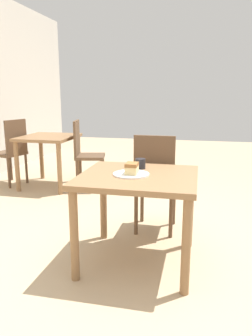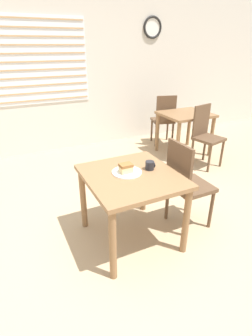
% 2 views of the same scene
% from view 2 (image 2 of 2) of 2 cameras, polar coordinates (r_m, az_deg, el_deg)
% --- Properties ---
extents(ground_plane, '(14.00, 14.00, 0.00)m').
position_cam_2_polar(ground_plane, '(2.49, 0.94, -19.26)').
color(ground_plane, tan).
extents(wall_back, '(10.00, 0.10, 2.80)m').
position_cam_2_polar(wall_back, '(4.69, -16.95, 20.15)').
color(wall_back, beige).
rests_on(wall_back, ground_plane).
extents(dining_table_near, '(0.80, 0.86, 0.70)m').
position_cam_2_polar(dining_table_near, '(2.37, 1.16, -3.80)').
color(dining_table_near, olive).
rests_on(dining_table_near, ground_plane).
extents(dining_table_far, '(0.79, 0.70, 0.71)m').
position_cam_2_polar(dining_table_far, '(4.59, 12.76, 10.03)').
color(dining_table_far, olive).
rests_on(dining_table_far, ground_plane).
extents(chair_near_window, '(0.38, 0.38, 0.93)m').
position_cam_2_polar(chair_near_window, '(2.67, 12.95, -3.12)').
color(chair_near_window, brown).
rests_on(chair_near_window, ground_plane).
extents(chair_far_corner, '(0.45, 0.45, 0.93)m').
position_cam_2_polar(chair_far_corner, '(4.21, 16.94, 7.09)').
color(chair_far_corner, brown).
rests_on(chair_far_corner, ground_plane).
extents(chair_far_opposite, '(0.47, 0.47, 0.93)m').
position_cam_2_polar(chair_far_opposite, '(4.98, 8.23, 10.67)').
color(chair_far_opposite, brown).
rests_on(chair_far_opposite, ground_plane).
extents(plate, '(0.27, 0.27, 0.01)m').
position_cam_2_polar(plate, '(2.35, 0.18, -0.91)').
color(plate, white).
rests_on(plate, dining_table_near).
extents(cake_slice, '(0.11, 0.09, 0.08)m').
position_cam_2_polar(cake_slice, '(2.32, -0.02, -0.00)').
color(cake_slice, '#E5CC89').
rests_on(cake_slice, plate).
extents(coffee_mug, '(0.09, 0.08, 0.08)m').
position_cam_2_polar(coffee_mug, '(2.41, 5.25, 0.57)').
color(coffee_mug, '#232328').
rests_on(coffee_mug, dining_table_near).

